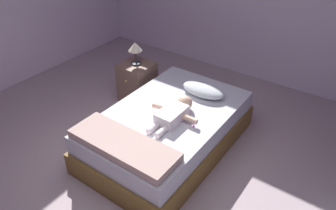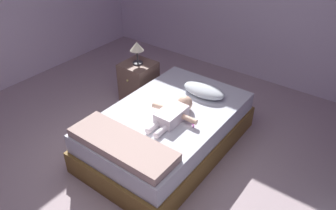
{
  "view_description": "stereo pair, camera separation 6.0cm",
  "coord_description": "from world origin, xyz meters",
  "px_view_note": "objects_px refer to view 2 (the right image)",
  "views": [
    {
      "loc": [
        1.53,
        -1.59,
        2.54
      ],
      "look_at": [
        -0.15,
        0.75,
        0.59
      ],
      "focal_mm": 34.36,
      "sensor_mm": 36.0,
      "label": 1
    },
    {
      "loc": [
        1.58,
        -1.56,
        2.54
      ],
      "look_at": [
        -0.15,
        0.75,
        0.59
      ],
      "focal_mm": 34.36,
      "sensor_mm": 36.0,
      "label": 2
    }
  ],
  "objects_px": {
    "nightstand": "(139,82)",
    "lamp": "(137,48)",
    "toothbrush": "(193,123)",
    "pillow": "(204,90)",
    "bed": "(168,130)",
    "baby": "(174,113)"
  },
  "relations": [
    {
      "from": "nightstand",
      "to": "toothbrush",
      "type": "bearing_deg",
      "value": -24.29
    },
    {
      "from": "bed",
      "to": "nightstand",
      "type": "relative_size",
      "value": 3.41
    },
    {
      "from": "bed",
      "to": "lamp",
      "type": "xyz_separation_m",
      "value": [
        -0.94,
        0.58,
        0.56
      ]
    },
    {
      "from": "toothbrush",
      "to": "nightstand",
      "type": "bearing_deg",
      "value": 155.71
    },
    {
      "from": "toothbrush",
      "to": "nightstand",
      "type": "height_order",
      "value": "nightstand"
    },
    {
      "from": "pillow",
      "to": "baby",
      "type": "xyz_separation_m",
      "value": [
        -0.01,
        -0.59,
        0.0
      ]
    },
    {
      "from": "pillow",
      "to": "nightstand",
      "type": "height_order",
      "value": "pillow"
    },
    {
      "from": "pillow",
      "to": "lamp",
      "type": "bearing_deg",
      "value": 178.48
    },
    {
      "from": "baby",
      "to": "toothbrush",
      "type": "distance_m",
      "value": 0.23
    },
    {
      "from": "pillow",
      "to": "nightstand",
      "type": "relative_size",
      "value": 0.92
    },
    {
      "from": "pillow",
      "to": "lamp",
      "type": "distance_m",
      "value": 1.09
    },
    {
      "from": "pillow",
      "to": "toothbrush",
      "type": "relative_size",
      "value": 4.21
    },
    {
      "from": "baby",
      "to": "lamp",
      "type": "bearing_deg",
      "value": 149.79
    },
    {
      "from": "lamp",
      "to": "pillow",
      "type": "bearing_deg",
      "value": -1.52
    },
    {
      "from": "nightstand",
      "to": "lamp",
      "type": "relative_size",
      "value": 1.86
    },
    {
      "from": "toothbrush",
      "to": "lamp",
      "type": "distance_m",
      "value": 1.42
    },
    {
      "from": "bed",
      "to": "nightstand",
      "type": "bearing_deg",
      "value": 148.56
    },
    {
      "from": "baby",
      "to": "toothbrush",
      "type": "relative_size",
      "value": 5.29
    },
    {
      "from": "pillow",
      "to": "nightstand",
      "type": "distance_m",
      "value": 1.1
    },
    {
      "from": "nightstand",
      "to": "lamp",
      "type": "height_order",
      "value": "lamp"
    },
    {
      "from": "lamp",
      "to": "nightstand",
      "type": "bearing_deg",
      "value": -90.0
    },
    {
      "from": "baby",
      "to": "toothbrush",
      "type": "xyz_separation_m",
      "value": [
        0.21,
        0.04,
        -0.06
      ]
    }
  ]
}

